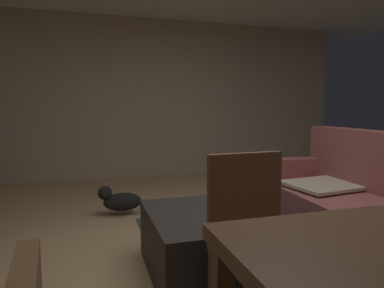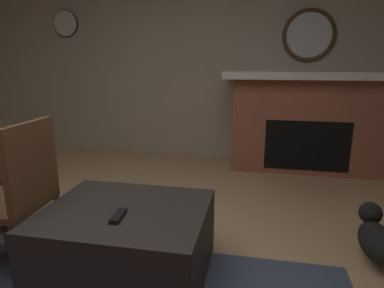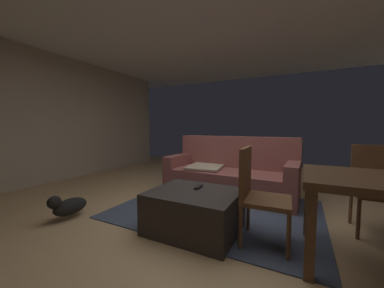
# 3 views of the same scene
# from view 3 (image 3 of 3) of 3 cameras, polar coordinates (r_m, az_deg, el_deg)

# --- Properties ---
(floor) EXTENTS (8.76, 8.76, 0.00)m
(floor) POSITION_cam_3_polar(r_m,az_deg,el_deg) (2.80, 5.38, -19.20)
(floor) COLOR tan
(wall_left) EXTENTS (0.12, 6.62, 2.63)m
(wall_left) POSITION_cam_3_polar(r_m,az_deg,el_deg) (5.19, -35.43, 5.69)
(wall_left) COLOR #B7A893
(wall_left) RESTS_ON ground
(area_rug) EXTENTS (2.60, 2.00, 0.01)m
(area_rug) POSITION_cam_3_polar(r_m,az_deg,el_deg) (3.11, 6.57, -16.69)
(area_rug) COLOR #3D475B
(area_rug) RESTS_ON ground
(couch) EXTENTS (2.13, 0.94, 0.96)m
(couch) POSITION_cam_3_polar(r_m,az_deg,el_deg) (3.71, 10.11, -7.92)
(couch) COLOR #8C4C47
(couch) RESTS_ON ground
(ottoman_coffee_table) EXTENTS (0.93, 0.77, 0.44)m
(ottoman_coffee_table) POSITION_cam_3_polar(r_m,az_deg,el_deg) (2.45, 0.67, -17.28)
(ottoman_coffee_table) COLOR #2D2826
(ottoman_coffee_table) RESTS_ON ground
(tv_remote) EXTENTS (0.06, 0.16, 0.02)m
(tv_remote) POSITION_cam_3_polar(r_m,az_deg,el_deg) (2.48, 1.73, -11.36)
(tv_remote) COLOR black
(tv_remote) RESTS_ON ottoman_coffee_table
(dining_chair_north) EXTENTS (0.44, 0.44, 0.93)m
(dining_chair_north) POSITION_cam_3_polar(r_m,az_deg,el_deg) (3.06, 40.81, -7.95)
(dining_chair_north) COLOR brown
(dining_chair_north) RESTS_ON ground
(dining_chair_west) EXTENTS (0.46, 0.46, 0.93)m
(dining_chair_west) POSITION_cam_3_polar(r_m,az_deg,el_deg) (2.21, 16.75, -11.51)
(dining_chair_west) COLOR brown
(dining_chair_west) RESTS_ON ground
(small_dog) EXTENTS (0.21, 0.47, 0.28)m
(small_dog) POSITION_cam_3_polar(r_m,az_deg,el_deg) (3.12, -30.08, -14.02)
(small_dog) COLOR black
(small_dog) RESTS_ON ground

